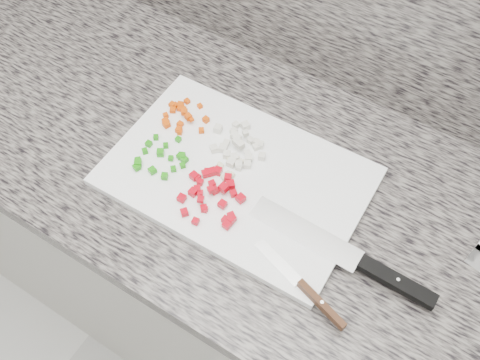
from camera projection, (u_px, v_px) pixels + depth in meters
name	position (u px, v px, depth m)	size (l,w,h in m)	color
cabinet	(255.00, 274.00, 1.43)	(3.92, 0.62, 0.86)	beige
countertop	(260.00, 180.00, 1.06)	(3.96, 0.64, 0.04)	slate
cutting_board	(237.00, 176.00, 1.03)	(0.49, 0.32, 0.02)	white
carrot_pile	(181.00, 115.00, 1.09)	(0.10, 0.09, 0.02)	#D04504
onion_pile	(238.00, 146.00, 1.05)	(0.13, 0.11, 0.02)	silver
green_pepper_pile	(160.00, 158.00, 1.03)	(0.10, 0.11, 0.01)	#1B850C
red_pepper_pile	(213.00, 193.00, 0.99)	(0.13, 0.13, 0.02)	#B40211
garlic_pile	(230.00, 168.00, 1.02)	(0.05, 0.06, 0.01)	beige
chef_knife	(364.00, 264.00, 0.91)	(0.35, 0.05, 0.02)	white
paring_knife	(310.00, 293.00, 0.88)	(0.20, 0.08, 0.02)	white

